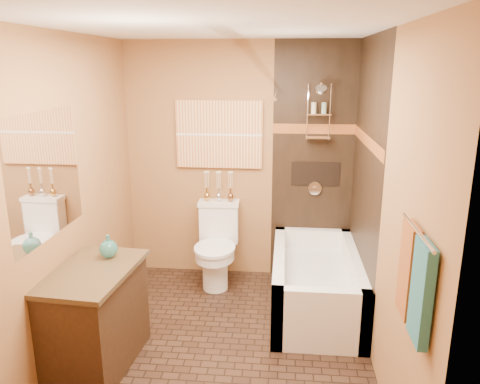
# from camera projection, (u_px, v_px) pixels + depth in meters

# --- Properties ---
(floor) EXTENTS (3.00, 3.00, 0.00)m
(floor) POSITION_uv_depth(u_px,v_px,m) (221.00, 349.00, 3.83)
(floor) COLOR black
(floor) RESTS_ON ground
(wall_left) EXTENTS (0.02, 3.00, 2.50)m
(wall_left) POSITION_uv_depth(u_px,v_px,m) (66.00, 199.00, 3.61)
(wall_left) COLOR #8E5F37
(wall_left) RESTS_ON floor
(wall_right) EXTENTS (0.02, 3.00, 2.50)m
(wall_right) POSITION_uv_depth(u_px,v_px,m) (383.00, 208.00, 3.39)
(wall_right) COLOR #8E5F37
(wall_right) RESTS_ON floor
(wall_back) EXTENTS (2.40, 0.02, 2.50)m
(wall_back) POSITION_uv_depth(u_px,v_px,m) (239.00, 163.00, 4.94)
(wall_back) COLOR #8E5F37
(wall_back) RESTS_ON floor
(wall_front) EXTENTS (2.40, 0.02, 2.50)m
(wall_front) POSITION_uv_depth(u_px,v_px,m) (172.00, 300.00, 2.06)
(wall_front) COLOR #8E5F37
(wall_front) RESTS_ON floor
(ceiling) EXTENTS (3.00, 3.00, 0.00)m
(ceiling) POSITION_uv_depth(u_px,v_px,m) (217.00, 27.00, 3.17)
(ceiling) COLOR silver
(ceiling) RESTS_ON wall_back
(alcove_tile_back) EXTENTS (0.85, 0.01, 2.50)m
(alcove_tile_back) POSITION_uv_depth(u_px,v_px,m) (313.00, 164.00, 4.86)
(alcove_tile_back) COLOR black
(alcove_tile_back) RESTS_ON wall_back
(alcove_tile_right) EXTENTS (0.01, 1.50, 2.50)m
(alcove_tile_right) POSITION_uv_depth(u_px,v_px,m) (365.00, 183.00, 4.11)
(alcove_tile_right) COLOR black
(alcove_tile_right) RESTS_ON wall_right
(mosaic_band_back) EXTENTS (0.85, 0.01, 0.10)m
(mosaic_band_back) POSITION_uv_depth(u_px,v_px,m) (315.00, 129.00, 4.75)
(mosaic_band_back) COLOR maroon
(mosaic_band_back) RESTS_ON alcove_tile_back
(mosaic_band_right) EXTENTS (0.01, 1.50, 0.10)m
(mosaic_band_right) POSITION_uv_depth(u_px,v_px,m) (367.00, 141.00, 4.01)
(mosaic_band_right) COLOR maroon
(mosaic_band_right) RESTS_ON alcove_tile_right
(alcove_niche) EXTENTS (0.50, 0.01, 0.25)m
(alcove_niche) POSITION_uv_depth(u_px,v_px,m) (315.00, 174.00, 4.88)
(alcove_niche) COLOR black
(alcove_niche) RESTS_ON alcove_tile_back
(shower_fixtures) EXTENTS (0.24, 0.33, 1.16)m
(shower_fixtures) POSITION_uv_depth(u_px,v_px,m) (318.00, 126.00, 4.64)
(shower_fixtures) COLOR silver
(shower_fixtures) RESTS_ON floor
(curtain_rod) EXTENTS (0.03, 1.55, 0.03)m
(curtain_rod) POSITION_uv_depth(u_px,v_px,m) (277.00, 93.00, 3.98)
(curtain_rod) COLOR silver
(curtain_rod) RESTS_ON wall_back
(towel_bar) EXTENTS (0.02, 0.55, 0.02)m
(towel_bar) POSITION_uv_depth(u_px,v_px,m) (418.00, 231.00, 2.33)
(towel_bar) COLOR silver
(towel_bar) RESTS_ON wall_right
(towel_teal) EXTENTS (0.05, 0.22, 0.52)m
(towel_teal) POSITION_uv_depth(u_px,v_px,m) (421.00, 293.00, 2.28)
(towel_teal) COLOR #215C6F
(towel_teal) RESTS_ON towel_bar
(towel_rust) EXTENTS (0.05, 0.22, 0.52)m
(towel_rust) POSITION_uv_depth(u_px,v_px,m) (408.00, 270.00, 2.53)
(towel_rust) COLOR brown
(towel_rust) RESTS_ON towel_bar
(sunset_painting) EXTENTS (0.90, 0.04, 0.70)m
(sunset_painting) POSITION_uv_depth(u_px,v_px,m) (219.00, 135.00, 4.86)
(sunset_painting) COLOR #C5642E
(sunset_painting) RESTS_ON wall_back
(vanity_mirror) EXTENTS (0.01, 1.00, 0.90)m
(vanity_mirror) POSITION_uv_depth(u_px,v_px,m) (46.00, 176.00, 3.28)
(vanity_mirror) COLOR white
(vanity_mirror) RESTS_ON wall_left
(bathtub) EXTENTS (0.80, 1.50, 0.55)m
(bathtub) POSITION_uv_depth(u_px,v_px,m) (316.00, 287.00, 4.42)
(bathtub) COLOR white
(bathtub) RESTS_ON floor
(toilet) EXTENTS (0.44, 0.64, 0.85)m
(toilet) POSITION_uv_depth(u_px,v_px,m) (217.00, 245.00, 4.89)
(toilet) COLOR white
(toilet) RESTS_ON floor
(vanity) EXTENTS (0.62, 0.94, 0.79)m
(vanity) POSITION_uv_depth(u_px,v_px,m) (95.00, 317.00, 3.55)
(vanity) COLOR black
(vanity) RESTS_ON floor
(teal_bottle) EXTENTS (0.16, 0.16, 0.23)m
(teal_bottle) POSITION_uv_depth(u_px,v_px,m) (108.00, 246.00, 3.64)
(teal_bottle) COLOR #287872
(teal_bottle) RESTS_ON vanity
(bud_vases) EXTENTS (0.32, 0.07, 0.31)m
(bud_vases) POSITION_uv_depth(u_px,v_px,m) (219.00, 186.00, 4.92)
(bud_vases) COLOR #BF8B3B
(bud_vases) RESTS_ON toilet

